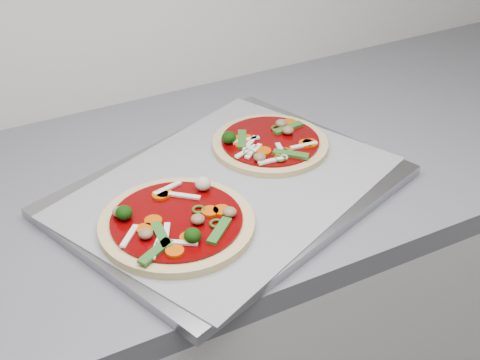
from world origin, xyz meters
name	(u,v)px	position (x,y,z in m)	size (l,w,h in m)	color
baking_tray	(230,191)	(0.72, 1.22, 0.91)	(0.50, 0.37, 0.02)	#96969B
parchment	(230,186)	(0.72, 1.22, 0.92)	(0.48, 0.35, 0.00)	gray
pizza_left	(177,223)	(0.60, 1.16, 0.93)	(0.31, 0.31, 0.04)	#DBB378
pizza_right	(270,143)	(0.83, 1.29, 0.93)	(0.27, 0.27, 0.03)	#DBB378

